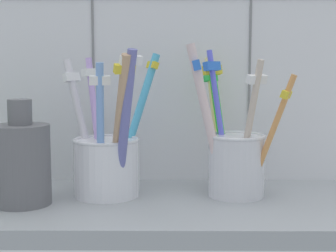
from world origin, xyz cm
name	(u,v)px	position (x,y,z in cm)	size (l,w,h in cm)	color
counter_slab	(168,209)	(0.00, 0.00, 1.00)	(64.00, 22.00, 2.00)	#9EA3A8
tile_wall_back	(168,32)	(0.00, 12.00, 22.50)	(64.00, 2.20, 45.00)	white
toothbrush_cup_left	(104,158)	(-7.83, 2.26, 6.73)	(12.77, 12.11, 17.88)	white
toothbrush_cup_right	(231,156)	(7.69, 2.56, 7.00)	(12.71, 12.44, 18.63)	silver
ceramic_vase	(18,162)	(-17.24, -1.48, 6.94)	(6.60, 6.60, 12.17)	slate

